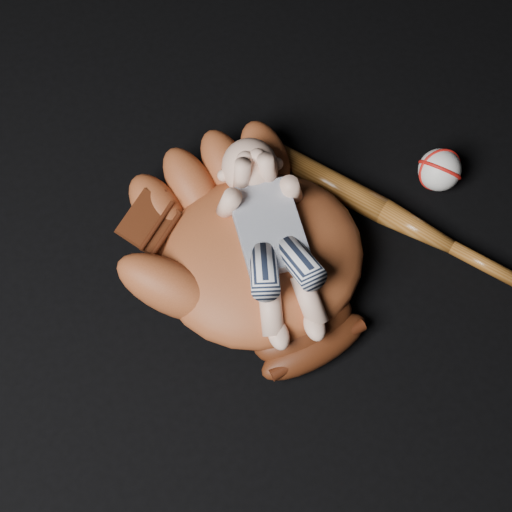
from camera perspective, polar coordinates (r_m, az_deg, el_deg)
name	(u,v)px	position (r m, az deg, el deg)	size (l,w,h in m)	color
baseball_glove	(262,253)	(1.29, 0.43, 0.22)	(0.43, 0.49, 0.15)	brown
newborn_baby	(273,241)	(1.24, 1.28, 1.09)	(0.16, 0.36, 0.14)	#E3AE92
baseball_bat	(397,218)	(1.40, 10.24, 2.70)	(0.05, 0.50, 0.05)	brown
baseball	(440,170)	(1.45, 13.22, 6.12)	(0.08, 0.08, 0.08)	white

